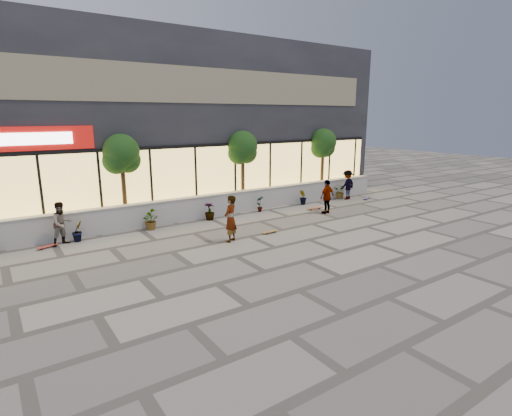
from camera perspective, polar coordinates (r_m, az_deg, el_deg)
ground at (r=13.28m, az=7.01°, el=-7.50°), size 80.00×80.00×0.00m
planter_wall at (r=18.73m, az=-7.18°, el=0.27°), size 22.00×0.42×1.04m
retail_building at (r=23.29m, az=-13.80°, el=11.75°), size 24.00×9.17×8.50m
shrub_b at (r=16.50m, az=-24.14°, el=-2.99°), size 0.57×0.57×0.81m
shrub_c at (r=17.16m, az=-14.96°, el=-1.68°), size 0.68×0.77×0.81m
shrub_d at (r=18.23m, az=-6.66°, el=-0.45°), size 0.64×0.64×0.81m
shrub_e at (r=19.65m, az=0.58°, el=0.63°), size 0.46×0.35×0.81m
shrub_f at (r=21.34m, az=6.76°, el=1.54°), size 0.55×0.57×0.81m
shrub_g at (r=23.25m, az=11.98°, el=2.30°), size 0.77×0.84×0.81m
tree_midwest at (r=17.72m, az=-18.66°, el=7.03°), size 1.60×1.50×3.92m
tree_mideast at (r=20.18m, az=-1.93°, el=8.37°), size 1.60×1.50×3.92m
tree_east at (r=23.58m, az=9.56°, el=8.88°), size 1.60×1.50×3.92m
skater_center at (r=14.92m, az=-3.67°, el=-1.55°), size 0.77×0.70×1.77m
skater_left at (r=16.18m, az=-25.98°, el=-2.01°), size 0.95×0.85×1.61m
skater_right_near at (r=19.52m, az=10.11°, el=1.60°), size 1.02×0.54×1.65m
skater_right_far at (r=23.08m, az=12.92°, el=3.24°), size 1.14×0.74×1.66m
skateboard_center at (r=16.14m, az=2.02°, el=-3.39°), size 0.69×0.19×0.08m
skateboard_left at (r=16.21m, az=-27.67°, el=-4.86°), size 0.73×0.39×0.09m
skateboard_right_near at (r=20.35m, az=8.39°, el=0.00°), size 0.87×0.31×0.10m
skateboard_right_far at (r=23.49m, az=15.53°, el=1.39°), size 0.73×0.46×0.09m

